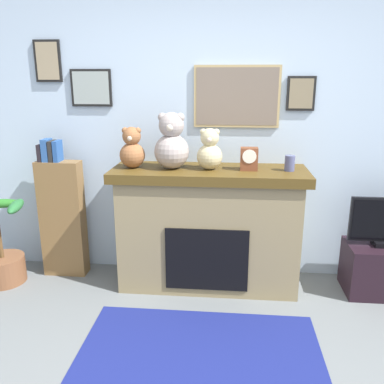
# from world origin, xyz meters

# --- Properties ---
(back_wall) EXTENTS (5.20, 0.15, 2.60)m
(back_wall) POSITION_xyz_m (0.00, 2.00, 1.30)
(back_wall) COLOR silver
(back_wall) RESTS_ON ground_plane
(fireplace) EXTENTS (1.62, 0.59, 1.05)m
(fireplace) POSITION_xyz_m (-0.03, 1.67, 0.53)
(fireplace) COLOR #877653
(fireplace) RESTS_ON ground_plane
(bookshelf) EXTENTS (0.39, 0.16, 1.26)m
(bookshelf) POSITION_xyz_m (-1.36, 1.74, 0.57)
(bookshelf) COLOR brown
(bookshelf) RESTS_ON ground_plane
(potted_plant) EXTENTS (0.48, 0.50, 0.76)m
(potted_plant) POSITION_xyz_m (-1.86, 1.52, 0.27)
(potted_plant) COLOR brown
(potted_plant) RESTS_ON ground_plane
(tv_stand) EXTENTS (0.60, 0.40, 0.43)m
(tv_stand) POSITION_xyz_m (1.44, 1.64, 0.21)
(tv_stand) COLOR black
(tv_stand) RESTS_ON ground_plane
(area_rug) EXTENTS (1.62, 0.92, 0.01)m
(area_rug) POSITION_xyz_m (-0.03, 0.73, 0.00)
(area_rug) COLOR navy
(area_rug) RESTS_ON ground_plane
(candle_jar) EXTENTS (0.08, 0.08, 0.13)m
(candle_jar) POSITION_xyz_m (0.62, 1.65, 1.11)
(candle_jar) COLOR #4C517A
(candle_jar) RESTS_ON fireplace
(mantel_clock) EXTENTS (0.14, 0.10, 0.18)m
(mantel_clock) POSITION_xyz_m (0.29, 1.65, 1.14)
(mantel_clock) COLOR brown
(mantel_clock) RESTS_ON fireplace
(teddy_bear_tan) EXTENTS (0.21, 0.21, 0.34)m
(teddy_bear_tan) POSITION_xyz_m (-0.67, 1.65, 1.20)
(teddy_bear_tan) COLOR brown
(teddy_bear_tan) RESTS_ON fireplace
(teddy_bear_grey) EXTENTS (0.29, 0.29, 0.46)m
(teddy_bear_grey) POSITION_xyz_m (-0.34, 1.65, 1.25)
(teddy_bear_grey) COLOR #9D918E
(teddy_bear_grey) RESTS_ON fireplace
(teddy_bear_cream) EXTENTS (0.21, 0.21, 0.34)m
(teddy_bear_cream) POSITION_xyz_m (-0.03, 1.65, 1.20)
(teddy_bear_cream) COLOR #C2B589
(teddy_bear_cream) RESTS_ON fireplace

